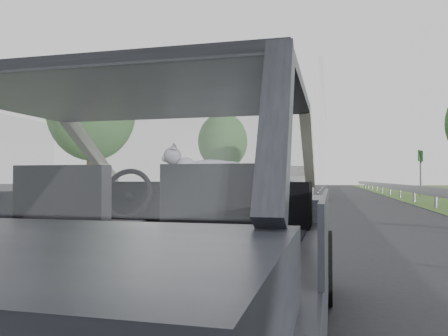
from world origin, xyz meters
The scene contains 10 objects.
subject_car centered at (0.00, 0.00, 0.72)m, with size 1.80×4.00×1.45m, color black.
dashboard centered at (0.00, 0.62, 0.85)m, with size 1.58×0.45×0.30m, color black.
driver_seat centered at (-0.40, -0.29, 0.88)m, with size 0.50×0.72×0.42m, color black.
passenger_seat centered at (0.40, -0.29, 0.88)m, with size 0.50×0.72×0.42m, color black.
steering_wheel centered at (-0.40, 0.33, 0.92)m, with size 0.36×0.36×0.04m, color black.
cat centered at (0.11, 0.58, 1.09)m, with size 0.60×0.19×0.27m, color gray.
other_car centered at (-0.91, 19.29, 0.82)m, with size 1.98×5.01×1.65m, color #B6B6B6.
highway_sign centered at (5.91, 24.59, 1.32)m, with size 0.11×1.06×2.64m, color #0D5615.
tree_5 centered at (-12.36, 19.96, 3.77)m, with size 4.98×4.98×7.54m, color #1F381A, non-canonical shape.
tree_6 centered at (-8.33, 34.82, 3.31)m, with size 4.36×4.36×6.61m, color #1F381A, non-canonical shape.
Camera 1 is at (0.92, -2.35, 1.02)m, focal length 35.00 mm.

